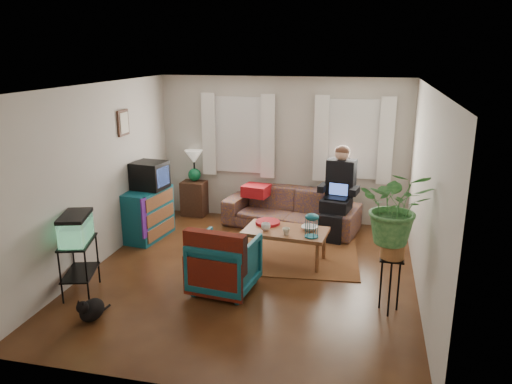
% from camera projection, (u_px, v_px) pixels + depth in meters
% --- Properties ---
extents(floor, '(4.50, 5.00, 0.01)m').
position_uv_depth(floor, '(250.00, 275.00, 7.01)').
color(floor, '#4F2B14').
rests_on(floor, ground).
extents(ceiling, '(4.50, 5.00, 0.01)m').
position_uv_depth(ceiling, '(249.00, 86.00, 6.29)').
color(ceiling, white).
rests_on(ceiling, wall_back).
extents(wall_back, '(4.50, 0.01, 2.60)m').
position_uv_depth(wall_back, '(282.00, 150.00, 8.99)').
color(wall_back, silver).
rests_on(wall_back, floor).
extents(wall_front, '(4.50, 0.01, 2.60)m').
position_uv_depth(wall_front, '(181.00, 260.00, 4.31)').
color(wall_front, silver).
rests_on(wall_front, floor).
extents(wall_left, '(0.01, 5.00, 2.60)m').
position_uv_depth(wall_left, '(97.00, 176.00, 7.13)').
color(wall_left, silver).
rests_on(wall_left, floor).
extents(wall_right, '(0.01, 5.00, 2.60)m').
position_uv_depth(wall_right, '(426.00, 196.00, 6.16)').
color(wall_right, silver).
rests_on(wall_right, floor).
extents(window_left, '(1.08, 0.04, 1.38)m').
position_uv_depth(window_left, '(239.00, 135.00, 9.07)').
color(window_left, white).
rests_on(window_left, wall_back).
extents(window_right, '(1.08, 0.04, 1.38)m').
position_uv_depth(window_right, '(353.00, 139.00, 8.63)').
color(window_right, white).
rests_on(window_right, wall_back).
extents(curtains_left, '(1.36, 0.06, 1.50)m').
position_uv_depth(curtains_left, '(238.00, 136.00, 9.00)').
color(curtains_left, white).
rests_on(curtains_left, wall_back).
extents(curtains_right, '(1.36, 0.06, 1.50)m').
position_uv_depth(curtains_right, '(353.00, 140.00, 8.55)').
color(curtains_right, white).
rests_on(curtains_right, wall_back).
extents(picture_frame, '(0.04, 0.32, 0.40)m').
position_uv_depth(picture_frame, '(124.00, 123.00, 7.74)').
color(picture_frame, '#3D2616').
rests_on(picture_frame, wall_left).
extents(area_rug, '(2.13, 1.77, 0.01)m').
position_uv_depth(area_rug, '(292.00, 255.00, 7.65)').
color(area_rug, brown).
rests_on(area_rug, floor).
extents(sofa, '(2.45, 1.33, 0.91)m').
position_uv_depth(sofa, '(291.00, 203.00, 8.75)').
color(sofa, brown).
rests_on(sofa, floor).
extents(seated_person, '(0.70, 0.81, 1.39)m').
position_uv_depth(seated_person, '(339.00, 195.00, 8.36)').
color(seated_person, black).
rests_on(seated_person, sofa).
extents(side_table, '(0.46, 0.46, 0.65)m').
position_uv_depth(side_table, '(195.00, 197.00, 9.51)').
color(side_table, '#392815').
rests_on(side_table, floor).
extents(table_lamp, '(0.35, 0.35, 0.60)m').
position_uv_depth(table_lamp, '(194.00, 166.00, 9.34)').
color(table_lamp, white).
rests_on(table_lamp, side_table).
extents(dresser, '(0.58, 0.98, 0.84)m').
position_uv_depth(dresser, '(148.00, 214.00, 8.28)').
color(dresser, '#135473').
rests_on(dresser, floor).
extents(crt_tv, '(0.57, 0.53, 0.45)m').
position_uv_depth(crt_tv, '(150.00, 175.00, 8.18)').
color(crt_tv, black).
rests_on(crt_tv, dresser).
extents(aquarium_stand, '(0.52, 0.71, 0.71)m').
position_uv_depth(aquarium_stand, '(80.00, 267.00, 6.40)').
color(aquarium_stand, black).
rests_on(aquarium_stand, floor).
extents(aquarium, '(0.47, 0.65, 0.37)m').
position_uv_depth(aquarium, '(76.00, 228.00, 6.25)').
color(aquarium, '#7FD899').
rests_on(aquarium, aquarium_stand).
extents(black_cat, '(0.29, 0.41, 0.32)m').
position_uv_depth(black_cat, '(92.00, 308.00, 5.79)').
color(black_cat, black).
rests_on(black_cat, floor).
extents(armchair, '(0.86, 0.82, 0.80)m').
position_uv_depth(armchair, '(225.00, 261.00, 6.48)').
color(armchair, '#105563').
rests_on(armchair, floor).
extents(serape_throw, '(0.82, 0.28, 0.66)m').
position_uv_depth(serape_throw, '(214.00, 258.00, 6.16)').
color(serape_throw, '#9E0A0A').
rests_on(serape_throw, armchair).
extents(coffee_table, '(1.26, 0.77, 0.50)m').
position_uv_depth(coffee_table, '(286.00, 246.00, 7.39)').
color(coffee_table, brown).
rests_on(coffee_table, floor).
extents(cup_a, '(0.15, 0.15, 0.11)m').
position_uv_depth(cup_a, '(266.00, 227.00, 7.28)').
color(cup_a, white).
rests_on(cup_a, coffee_table).
extents(cup_b, '(0.12, 0.12, 0.10)m').
position_uv_depth(cup_b, '(286.00, 231.00, 7.11)').
color(cup_b, beige).
rests_on(cup_b, coffee_table).
extents(bowl, '(0.26, 0.26, 0.06)m').
position_uv_depth(bowl, '(309.00, 228.00, 7.31)').
color(bowl, white).
rests_on(bowl, coffee_table).
extents(snack_tray, '(0.41, 0.41, 0.04)m').
position_uv_depth(snack_tray, '(268.00, 222.00, 7.56)').
color(snack_tray, '#B21414').
rests_on(snack_tray, coffee_table).
extents(birdcage, '(0.21, 0.21, 0.35)m').
position_uv_depth(birdcage, '(312.00, 225.00, 6.99)').
color(birdcage, '#115B6B').
rests_on(birdcage, coffee_table).
extents(plant_stand, '(0.31, 0.31, 0.70)m').
position_uv_depth(plant_stand, '(390.00, 285.00, 5.94)').
color(plant_stand, black).
rests_on(plant_stand, floor).
extents(potted_plant, '(0.82, 0.72, 0.89)m').
position_uv_depth(potted_plant, '(395.00, 218.00, 5.70)').
color(potted_plant, '#599947').
rests_on(potted_plant, plant_stand).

